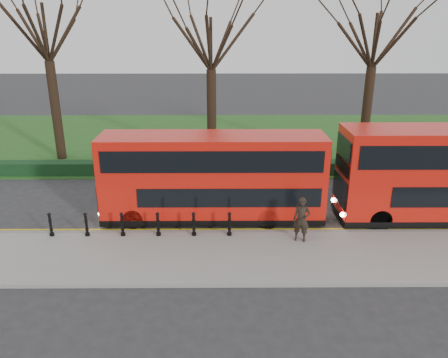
{
  "coord_description": "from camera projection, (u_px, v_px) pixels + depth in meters",
  "views": [
    {
      "loc": [
        2.62,
        -17.86,
        8.68
      ],
      "look_at": [
        2.74,
        0.5,
        2.0
      ],
      "focal_mm": 35.0,
      "sensor_mm": 36.0,
      "label": 1
    }
  ],
  "objects": [
    {
      "name": "grass_verge",
      "position": [
        188.0,
        139.0,
        33.82
      ],
      "size": [
        60.0,
        18.0,
        0.06
      ],
      "primitive_type": "cube",
      "color": "#1C4F1A",
      "rests_on": "ground"
    },
    {
      "name": "hedge",
      "position": [
        177.0,
        168.0,
        25.99
      ],
      "size": [
        60.0,
        0.9,
        0.8
      ],
      "primitive_type": "cube",
      "color": "black",
      "rests_on": "ground"
    },
    {
      "name": "bus_lead",
      "position": [
        213.0,
        178.0,
        19.66
      ],
      "size": [
        9.99,
        2.3,
        3.97
      ],
      "color": "red",
      "rests_on": "ground"
    },
    {
      "name": "tree_right",
      "position": [
        375.0,
        34.0,
        26.51
      ],
      "size": [
        6.95,
        6.95,
        10.86
      ],
      "color": "black",
      "rests_on": "ground"
    },
    {
      "name": "tree_mid",
      "position": [
        211.0,
        38.0,
        26.52
      ],
      "size": [
        6.77,
        6.77,
        10.58
      ],
      "color": "black",
      "rests_on": "ground"
    },
    {
      "name": "yellow_line_outer",
      "position": [
        162.0,
        231.0,
        19.08
      ],
      "size": [
        60.0,
        0.1,
        0.01
      ],
      "primitive_type": "cube",
      "color": "yellow",
      "rests_on": "ground"
    },
    {
      "name": "ground",
      "position": [
        164.0,
        224.0,
        19.74
      ],
      "size": [
        120.0,
        120.0,
        0.0
      ],
      "primitive_type": "plane",
      "color": "#28282B",
      "rests_on": "ground"
    },
    {
      "name": "pavement",
      "position": [
        154.0,
        257.0,
        16.89
      ],
      "size": [
        60.0,
        4.0,
        0.15
      ],
      "primitive_type": "cube",
      "color": "gray",
      "rests_on": "ground"
    },
    {
      "name": "bollard_row",
      "position": [
        140.0,
        225.0,
        18.24
      ],
      "size": [
        7.64,
        0.15,
        1.0
      ],
      "color": "black",
      "rests_on": "pavement"
    },
    {
      "name": "yellow_line_inner",
      "position": [
        162.0,
        229.0,
        19.27
      ],
      "size": [
        60.0,
        0.1,
        0.01
      ],
      "primitive_type": "cube",
      "color": "yellow",
      "rests_on": "ground"
    },
    {
      "name": "kerb",
      "position": [
        161.0,
        233.0,
        18.77
      ],
      "size": [
        60.0,
        0.25,
        0.16
      ],
      "primitive_type": "cube",
      "color": "slate",
      "rests_on": "ground"
    },
    {
      "name": "pedestrian",
      "position": [
        302.0,
        220.0,
        17.68
      ],
      "size": [
        0.78,
        0.61,
        1.88
      ],
      "primitive_type": "imported",
      "rotation": [
        0.0,
        0.0,
        -0.25
      ],
      "color": "black",
      "rests_on": "pavement"
    },
    {
      "name": "tree_left",
      "position": [
        45.0,
        26.0,
        26.22
      ],
      "size": [
        7.38,
        7.38,
        11.53
      ],
      "color": "black",
      "rests_on": "ground"
    }
  ]
}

